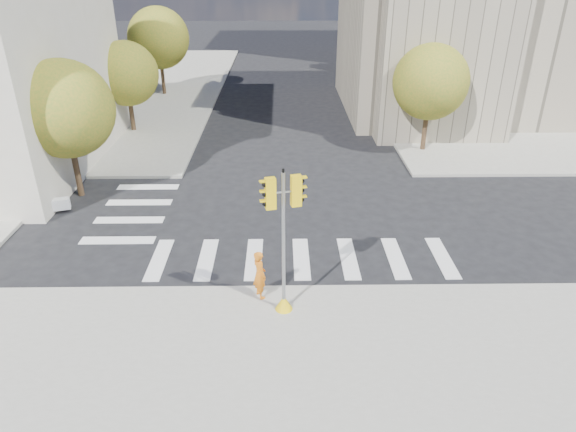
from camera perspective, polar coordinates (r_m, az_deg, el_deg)
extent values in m
plane|color=black|center=(21.34, 1.55, -1.94)|extent=(160.00, 160.00, 0.00)
cube|color=gray|center=(50.35, 24.32, 12.85)|extent=(28.00, 40.00, 0.15)
cube|color=gray|center=(49.68, -24.09, 12.74)|extent=(28.00, 40.00, 0.15)
cube|color=gray|center=(42.73, 25.54, 20.06)|extent=(26.00, 14.00, 14.00)
cube|color=gray|center=(35.25, 16.49, 20.51)|extent=(8.00, 8.00, 14.00)
cylinder|color=#382616|center=(26.27, -22.39, 4.61)|extent=(0.28, 0.28, 2.45)
sphere|color=#506D1F|center=(25.40, -23.57, 10.84)|extent=(4.40, 4.40, 4.40)
cylinder|color=#382616|center=(35.30, -16.94, 10.61)|extent=(0.28, 0.28, 2.17)
sphere|color=#506D1F|center=(34.70, -17.55, 14.85)|extent=(4.00, 4.00, 4.00)
cylinder|color=#382616|center=(44.68, -13.71, 14.54)|extent=(0.28, 0.28, 2.62)
sphere|color=#506D1F|center=(44.14, -14.18, 18.62)|extent=(4.80, 4.80, 4.80)
cylinder|color=#382616|center=(31.23, 14.92, 9.03)|extent=(0.28, 0.28, 2.38)
sphere|color=#506D1F|center=(30.52, 15.57, 14.15)|extent=(4.20, 4.20, 4.20)
cylinder|color=#382616|center=(42.50, 10.87, 14.13)|extent=(0.28, 0.28, 2.52)
sphere|color=#506D1F|center=(41.95, 11.25, 18.26)|extent=(4.60, 4.60, 4.60)
cylinder|color=#382616|center=(54.12, 8.45, 16.84)|extent=(0.28, 0.28, 2.27)
sphere|color=#506D1F|center=(53.73, 8.65, 19.71)|extent=(4.00, 4.00, 4.00)
cylinder|color=black|center=(34.41, 14.67, 15.76)|extent=(0.12, 0.12, 8.00)
cylinder|color=black|center=(47.91, 10.42, 19.08)|extent=(0.12, 0.12, 8.00)
cone|color=#E4B90C|center=(16.62, -0.46, -9.59)|extent=(0.56, 0.56, 0.50)
cylinder|color=gray|center=(15.46, -0.49, -3.29)|extent=(0.11, 0.11, 4.72)
cylinder|color=black|center=(14.41, -0.53, 5.03)|extent=(0.07, 0.07, 0.12)
cylinder|color=gray|center=(14.66, -0.52, 2.67)|extent=(0.89, 0.28, 0.06)
cube|color=#E4B90C|center=(14.58, -1.97, 2.51)|extent=(0.34, 0.29, 0.95)
cube|color=#E4B90C|center=(14.75, 0.91, 2.82)|extent=(0.34, 0.29, 0.95)
imported|color=orange|center=(16.88, -3.17, -6.50)|extent=(0.66, 0.74, 1.71)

